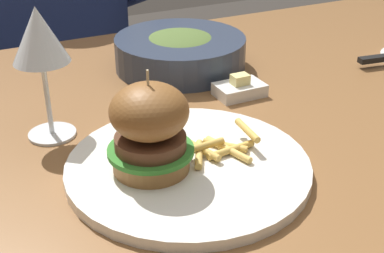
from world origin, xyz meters
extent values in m
cube|color=brown|center=(0.00, 0.00, 0.72)|extent=(1.50, 0.95, 0.04)
cylinder|color=brown|center=(0.69, 0.42, 0.35)|extent=(0.06, 0.06, 0.70)
cylinder|color=white|center=(-0.07, -0.08, 0.75)|extent=(0.30, 0.30, 0.01)
cylinder|color=#9E6B38|center=(-0.11, -0.07, 0.77)|extent=(0.09, 0.09, 0.02)
cylinder|color=#38842D|center=(-0.11, -0.07, 0.78)|extent=(0.10, 0.10, 0.01)
cylinder|color=brown|center=(-0.11, -0.07, 0.79)|extent=(0.08, 0.08, 0.02)
ellipsoid|color=brown|center=(-0.11, -0.07, 0.83)|extent=(0.09, 0.09, 0.06)
cylinder|color=#CCB78C|center=(-0.11, -0.07, 0.86)|extent=(0.00, 0.00, 0.05)
cylinder|color=#E0B251|center=(-0.01, -0.07, 0.76)|extent=(0.05, 0.05, 0.01)
cylinder|color=#E0B251|center=(-0.01, -0.09, 0.76)|extent=(0.07, 0.02, 0.01)
cylinder|color=#EABC5B|center=(-0.01, -0.08, 0.76)|extent=(0.03, 0.07, 0.01)
cylinder|color=#E0B251|center=(-0.04, -0.08, 0.76)|extent=(0.02, 0.06, 0.01)
cylinder|color=#EABC5B|center=(-0.05, -0.08, 0.76)|extent=(0.04, 0.06, 0.01)
cylinder|color=#E0B251|center=(-0.04, -0.07, 0.77)|extent=(0.05, 0.01, 0.01)
cylinder|color=#E0B251|center=(0.02, -0.08, 0.77)|extent=(0.01, 0.06, 0.01)
cylinder|color=silver|center=(-0.19, 0.09, 0.74)|extent=(0.07, 0.07, 0.00)
cylinder|color=silver|center=(-0.19, 0.09, 0.80)|extent=(0.01, 0.01, 0.10)
cone|color=silver|center=(-0.19, 0.09, 0.88)|extent=(0.07, 0.07, 0.07)
cube|color=black|center=(0.39, 0.09, 0.76)|extent=(0.06, 0.02, 0.01)
cube|color=white|center=(0.11, 0.08, 0.75)|extent=(0.08, 0.05, 0.02)
cube|color=#F4E58C|center=(0.11, 0.08, 0.77)|extent=(0.03, 0.02, 0.02)
cylinder|color=#2D384C|center=(0.07, 0.24, 0.77)|extent=(0.23, 0.23, 0.06)
ellipsoid|color=#4C662D|center=(0.07, 0.24, 0.79)|extent=(0.13, 0.13, 0.02)
cube|color=#282833|center=(-0.06, 0.76, 0.23)|extent=(0.30, 0.22, 0.46)
cube|color=navy|center=(-0.06, 0.76, 0.72)|extent=(0.36, 0.20, 0.52)
camera|label=1|loc=(-0.31, -0.58, 1.10)|focal=50.00mm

